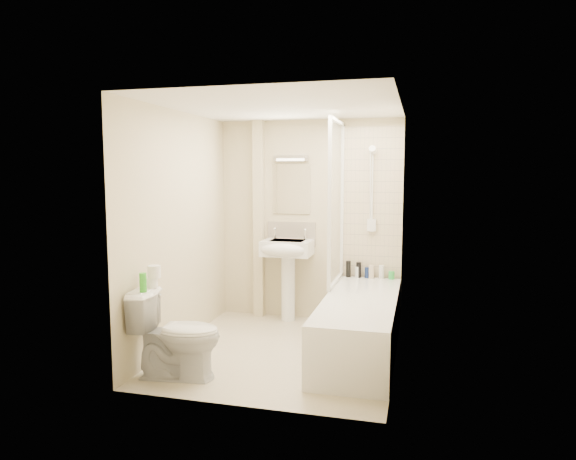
# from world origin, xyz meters

# --- Properties ---
(floor) EXTENTS (2.50, 2.50, 0.00)m
(floor) POSITION_xyz_m (0.00, 0.00, 0.00)
(floor) COLOR beige
(floor) RESTS_ON ground
(wall_back) EXTENTS (2.20, 0.02, 2.40)m
(wall_back) POSITION_xyz_m (0.00, 1.25, 1.20)
(wall_back) COLOR beige
(wall_back) RESTS_ON ground
(wall_left) EXTENTS (0.02, 2.50, 2.40)m
(wall_left) POSITION_xyz_m (-1.10, 0.00, 1.20)
(wall_left) COLOR beige
(wall_left) RESTS_ON ground
(wall_right) EXTENTS (0.02, 2.50, 2.40)m
(wall_right) POSITION_xyz_m (1.10, 0.00, 1.20)
(wall_right) COLOR beige
(wall_right) RESTS_ON ground
(ceiling) EXTENTS (2.20, 2.50, 0.02)m
(ceiling) POSITION_xyz_m (0.00, 0.00, 2.40)
(ceiling) COLOR white
(ceiling) RESTS_ON wall_back
(tile_back) EXTENTS (0.70, 0.01, 1.75)m
(tile_back) POSITION_xyz_m (0.75, 1.24, 1.42)
(tile_back) COLOR beige
(tile_back) RESTS_ON wall_back
(tile_right) EXTENTS (0.01, 2.10, 1.75)m
(tile_right) POSITION_xyz_m (1.09, 0.16, 1.42)
(tile_right) COLOR beige
(tile_right) RESTS_ON wall_right
(pipe_boxing) EXTENTS (0.12, 0.12, 2.40)m
(pipe_boxing) POSITION_xyz_m (-0.62, 1.19, 1.20)
(pipe_boxing) COLOR beige
(pipe_boxing) RESTS_ON ground
(splashback) EXTENTS (0.60, 0.02, 0.30)m
(splashback) POSITION_xyz_m (-0.22, 1.24, 1.03)
(splashback) COLOR beige
(splashback) RESTS_ON wall_back
(mirror) EXTENTS (0.46, 0.01, 0.60)m
(mirror) POSITION_xyz_m (-0.22, 1.24, 1.58)
(mirror) COLOR white
(mirror) RESTS_ON wall_back
(strip_light) EXTENTS (0.42, 0.07, 0.07)m
(strip_light) POSITION_xyz_m (-0.22, 1.22, 1.95)
(strip_light) COLOR silver
(strip_light) RESTS_ON wall_back
(bathtub) EXTENTS (0.70, 2.10, 0.55)m
(bathtub) POSITION_xyz_m (0.75, 0.16, 0.29)
(bathtub) COLOR white
(bathtub) RESTS_ON ground
(shower_screen) EXTENTS (0.04, 0.92, 1.80)m
(shower_screen) POSITION_xyz_m (0.40, 0.80, 1.45)
(shower_screen) COLOR white
(shower_screen) RESTS_ON bathtub
(shower_fixture) EXTENTS (0.10, 0.16, 0.99)m
(shower_fixture) POSITION_xyz_m (0.75, 1.19, 1.55)
(shower_fixture) COLOR white
(shower_fixture) RESTS_ON wall_back
(pedestal_sink) EXTENTS (0.58, 0.51, 1.11)m
(pedestal_sink) POSITION_xyz_m (-0.22, 1.01, 0.78)
(pedestal_sink) COLOR white
(pedestal_sink) RESTS_ON ground
(bottle_black_a) EXTENTS (0.06, 0.06, 0.19)m
(bottle_black_a) POSITION_xyz_m (0.49, 1.16, 0.65)
(bottle_black_a) COLOR black
(bottle_black_a) RESTS_ON bathtub
(bottle_white_a) EXTENTS (0.06, 0.06, 0.13)m
(bottle_white_a) POSITION_xyz_m (0.60, 1.16, 0.62)
(bottle_white_a) COLOR silver
(bottle_white_a) RESTS_ON bathtub
(bottle_black_b) EXTENTS (0.06, 0.06, 0.18)m
(bottle_black_b) POSITION_xyz_m (0.61, 1.16, 0.64)
(bottle_black_b) COLOR black
(bottle_black_b) RESTS_ON bathtub
(bottle_blue) EXTENTS (0.06, 0.06, 0.13)m
(bottle_blue) POSITION_xyz_m (0.71, 1.16, 0.61)
(bottle_blue) COLOR navy
(bottle_blue) RESTS_ON bathtub
(bottle_cream) EXTENTS (0.07, 0.07, 0.15)m
(bottle_cream) POSITION_xyz_m (0.76, 1.16, 0.63)
(bottle_cream) COLOR beige
(bottle_cream) RESTS_ON bathtub
(bottle_white_b) EXTENTS (0.06, 0.06, 0.16)m
(bottle_white_b) POSITION_xyz_m (0.88, 1.16, 0.63)
(bottle_white_b) COLOR white
(bottle_white_b) RESTS_ON bathtub
(bottle_green) EXTENTS (0.07, 0.07, 0.09)m
(bottle_green) POSITION_xyz_m (0.99, 1.16, 0.60)
(bottle_green) COLOR green
(bottle_green) RESTS_ON bathtub
(toilet) EXTENTS (0.61, 0.86, 0.77)m
(toilet) POSITION_xyz_m (-0.72, -0.85, 0.39)
(toilet) COLOR white
(toilet) RESTS_ON ground
(toilet_roll_lower) EXTENTS (0.11, 0.11, 0.09)m
(toilet_roll_lower) POSITION_xyz_m (-0.98, -0.79, 0.82)
(toilet_roll_lower) COLOR white
(toilet_roll_lower) RESTS_ON toilet
(toilet_roll_upper) EXTENTS (0.11, 0.11, 0.11)m
(toilet_roll_upper) POSITION_xyz_m (-0.95, -0.80, 0.91)
(toilet_roll_upper) COLOR white
(toilet_roll_upper) RESTS_ON toilet_roll_lower
(green_bottle) EXTENTS (0.06, 0.06, 0.16)m
(green_bottle) POSITION_xyz_m (-0.96, -0.97, 0.85)
(green_bottle) COLOR green
(green_bottle) RESTS_ON toilet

